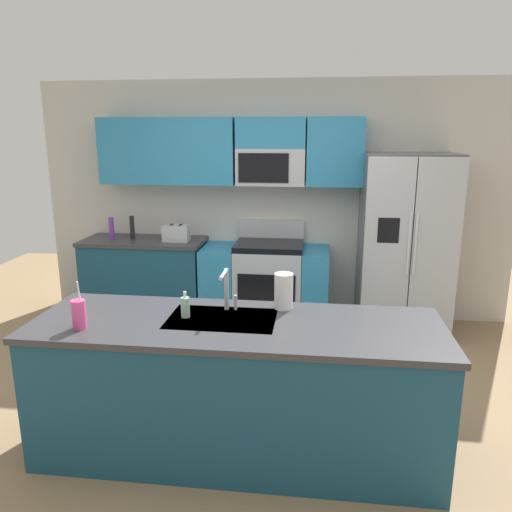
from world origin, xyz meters
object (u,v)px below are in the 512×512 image
Objects in this scene: toaster at (176,233)px; range_oven at (265,283)px; refrigerator at (405,245)px; sink_faucet at (226,286)px; soap_dispenser at (185,307)px; paper_towel_roll at (284,291)px; pepper_mill at (132,228)px; drink_cup_pink at (79,314)px; bottle_purple at (111,228)px.

range_oven is at bearing 3.12° from toaster.
refrigerator is 6.56× the size of sink_faucet.
toaster reaches higher than soap_dispenser.
paper_towel_roll is at bearing -119.60° from refrigerator.
drink_cup_pink reaches higher than pepper_mill.
refrigerator is 8.00× the size of bottle_purple.
pepper_mill is at bearing 131.99° from paper_towel_roll.
paper_towel_roll is (0.61, 0.24, 0.05)m from soap_dispenser.
toaster is 1.21× the size of bottle_purple.
range_oven is 1.52m from refrigerator.
paper_towel_roll reaches higher than bottle_purple.
soap_dispenser is at bearing -57.46° from bottle_purple.
bottle_purple is 2.71m from soap_dispenser.
soap_dispenser is 0.66m from paper_towel_roll.
sink_faucet is at bearing -125.81° from refrigerator.
refrigerator reaches higher than bottle_purple.
bottle_purple is (-3.17, 0.10, 0.09)m from refrigerator.
refrigerator reaches higher than sink_faucet.
paper_towel_roll is at bearing -44.67° from bottle_purple.
toaster is 2.31m from soap_dispenser.
refrigerator is 2.40m from toaster.
drink_cup_pink is at bearing -87.47° from toaster.
range_oven is 0.74× the size of refrigerator.
toaster is at bearing 107.40° from soap_dispenser.
soap_dispenser is at bearing -148.68° from sink_faucet.
paper_towel_roll is at bearing 22.79° from drink_cup_pink.
bottle_purple is at bearing 128.45° from sink_faucet.
toaster is at bearing 123.48° from paper_towel_roll.
pepper_mill is 1.51× the size of soap_dispenser.
drink_cup_pink is (-2.29, -2.44, 0.06)m from refrigerator.
paper_towel_roll reaches higher than range_oven.
drink_cup_pink is (0.11, -2.46, -0.00)m from toaster.
drink_cup_pink is at bearing -157.21° from paper_towel_roll.
range_oven is at bearing 83.13° from soap_dispenser.
refrigerator is 6.61× the size of toaster.
refrigerator is at bearing -1.36° from pepper_mill.
soap_dispenser is (-0.24, -0.15, -0.10)m from sink_faucet.
refrigerator reaches higher than toaster.
paper_towel_roll is at bearing 21.74° from soap_dispenser.
sink_faucet reaches higher than bottle_purple.
sink_faucet is 0.30m from soap_dispenser.
drink_cup_pink is at bearing -153.85° from sink_faucet.
refrigerator is 3.17m from bottle_purple.
sink_faucet is 0.38m from paper_towel_roll.
refrigerator is 2.52m from sink_faucet.
sink_faucet is (1.69, -2.13, 0.05)m from bottle_purple.
toaster is 0.77m from bottle_purple.
refrigerator is 2.92m from pepper_mill.
bottle_purple is at bearing 178.28° from refrigerator.
range_oven is at bearing 99.45° from paper_towel_roll.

